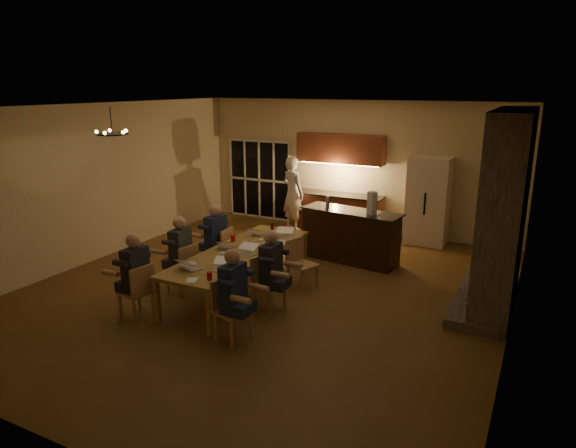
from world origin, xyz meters
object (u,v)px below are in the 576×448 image
(laptop_c, at_px, (227,241))
(redcup_near, at_px, (210,276))
(plate_left, at_px, (188,264))
(bar_island, at_px, (351,236))
(person_right_near, at_px, (233,295))
(can_silver, at_px, (218,260))
(chair_left_far, at_px, (218,250))
(standing_person, at_px, (293,194))
(person_left_near, at_px, (136,276))
(bar_blender, at_px, (372,203))
(redcup_far, at_px, (288,229))
(plate_far, at_px, (284,242))
(laptop_e, at_px, (258,229))
(refrigerator, at_px, (428,201))
(chair_right_mid, at_px, (269,284))
(dining_table, at_px, (240,271))
(bar_bottle, at_px, (328,202))
(redcup_mid, at_px, (233,238))
(mug_mid, at_px, (261,242))
(chair_left_mid, at_px, (182,268))
(person_right_mid, at_px, (271,272))
(laptop_a, at_px, (191,262))
(chair_right_far, at_px, (303,264))
(laptop_d, at_px, (245,249))
(can_cola, at_px, (272,227))
(plate_near, at_px, (236,264))
(laptop_b, at_px, (223,263))
(chair_left_near, at_px, (136,291))
(laptop_f, at_px, (284,232))
(chair_right_near, at_px, (233,311))
(mug_back, at_px, (250,233))
(person_left_mid, at_px, (181,255))
(person_left_far, at_px, (216,239))

(laptop_c, distance_m, redcup_near, 1.57)
(plate_left, bearing_deg, bar_island, 65.89)
(person_right_near, bearing_deg, can_silver, 44.95)
(chair_left_far, height_order, standing_person, standing_person)
(person_left_near, distance_m, bar_blender, 4.68)
(redcup_far, xyz_separation_m, plate_far, (0.25, -0.67, -0.05))
(laptop_e, bearing_deg, refrigerator, -122.66)
(bar_island, relative_size, laptop_c, 6.45)
(chair_right_mid, height_order, laptop_e, laptop_e)
(dining_table, bearing_deg, bar_bottle, 75.28)
(redcup_mid, distance_m, plate_far, 0.95)
(mug_mid, xyz_separation_m, redcup_mid, (-0.56, -0.04, 0.01))
(chair_left_mid, distance_m, person_right_mid, 1.82)
(bar_island, relative_size, laptop_a, 6.45)
(chair_right_far, distance_m, laptop_d, 1.14)
(laptop_e, bearing_deg, redcup_near, 107.40)
(can_cola, height_order, bar_bottle, bar_bottle)
(plate_near, bearing_deg, laptop_b, -96.66)
(chair_left_near, bearing_deg, person_left_near, 115.71)
(person_right_near, bearing_deg, person_right_mid, -0.95)
(person_left_near, xyz_separation_m, can_cola, (0.71, 3.09, 0.12))
(laptop_e, xyz_separation_m, plate_far, (0.69, -0.22, -0.10))
(redcup_near, bearing_deg, laptop_f, 90.15)
(bar_island, bearing_deg, laptop_a, -103.54)
(person_right_near, height_order, person_right_mid, same)
(chair_left_near, xyz_separation_m, can_silver, (0.93, 0.92, 0.37))
(laptop_f, relative_size, can_cola, 2.67)
(chair_right_near, xyz_separation_m, person_right_near, (0.02, -0.00, 0.24))
(plate_near, distance_m, plate_left, 0.76)
(laptop_d, bearing_deg, bar_blender, 60.43)
(person_right_near, height_order, laptop_f, person_right_near)
(plate_far, bearing_deg, laptop_f, 116.91)
(standing_person, height_order, laptop_a, standing_person)
(refrigerator, height_order, plate_near, refrigerator)
(dining_table, height_order, mug_back, mug_back)
(person_left_mid, distance_m, laptop_e, 1.65)
(bar_blender, bearing_deg, can_silver, -95.72)
(bar_island, xyz_separation_m, laptop_b, (-0.88, -3.34, 0.32))
(plate_left, bearing_deg, plate_near, 27.53)
(chair_left_far, relative_size, bar_bottle, 3.71)
(laptop_e, bearing_deg, plate_far, 166.08)
(person_left_far, relative_size, redcup_far, 11.50)
(plate_left, bearing_deg, can_silver, 33.39)
(person_right_near, xyz_separation_m, person_left_far, (-1.77, 2.13, 0.00))
(person_left_far, height_order, redcup_mid, person_left_far)
(person_left_mid, distance_m, can_cola, 2.08)
(person_left_mid, bearing_deg, chair_left_far, 174.29)
(dining_table, relative_size, bar_island, 1.62)
(person_right_mid, relative_size, laptop_a, 4.31)
(person_left_near, distance_m, standing_person, 5.65)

